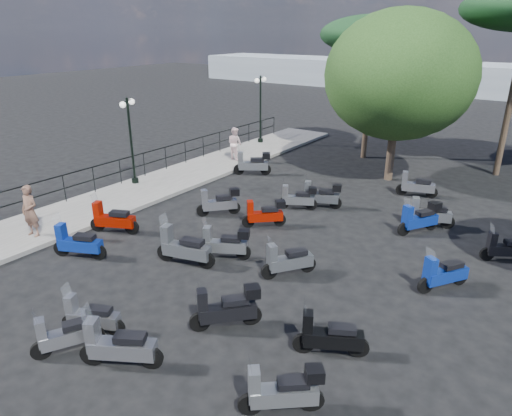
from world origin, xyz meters
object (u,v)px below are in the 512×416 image
Objects in this scene: scooter_5 at (253,164)px; scooter_22 at (420,219)px; woman at (30,211)px; scooter_9 at (225,244)px; scooter_17 at (416,186)px; scooter_23 at (429,214)px; scooter_3 at (113,220)px; lamp_post_2 at (260,105)px; broadleaf_tree at (400,76)px; scooter_7 at (118,347)px; scooter_14 at (65,336)px; scooter_16 at (298,198)px; scooter_8 at (91,317)px; scooter_11 at (321,196)px; scooter_20 at (227,309)px; scooter_4 at (219,202)px; scooter_15 at (184,248)px; scooter_19 at (283,391)px; pine_2 at (374,35)px; lamp_post_1 at (131,136)px; scooter_27 at (443,274)px; scooter_21 at (288,261)px; scooter_26 at (329,337)px; scooter_2 at (78,243)px; scooter_28 at (507,248)px; pedestrian_far at (235,143)px.

scooter_5 is 8.74m from scooter_22.
woman is 6.58m from scooter_9.
scooter_17 is 1.01× the size of scooter_23.
scooter_22 is (8.54, 6.02, 0.03)m from scooter_3.
scooter_3 is at bearing -83.98° from lamp_post_2.
broadleaf_tree is at bearing 50.45° from woman.
scooter_7 reaches higher than scooter_14.
lamp_post_2 reaches higher than scooter_16.
scooter_8 is at bearing -74.37° from lamp_post_2.
scooter_11 is 8.31m from scooter_20.
scooter_4 is at bearing -45.82° from scooter_14.
lamp_post_2 is 2.09× the size of scooter_15.
scooter_19 is at bearing -136.65° from scooter_14.
pine_2 is (-0.95, 18.00, 5.80)m from scooter_8.
scooter_20 is at bearing -102.30° from scooter_14.
scooter_3 reaches higher than scooter_20.
scooter_15 is at bearing 13.00° from scooter_20.
scooter_15 is (3.49, -8.38, -0.02)m from scooter_5.
scooter_9 is 9.34m from scooter_17.
lamp_post_1 is 0.50× the size of broadleaf_tree.
scooter_9 is 6.18m from scooter_27.
scooter_19 is at bearing 155.84° from scooter_21.
scooter_26 is at bearing -117.43° from scooter_14.
scooter_8 is at bearing -70.50° from lamp_post_1.
scooter_14 is (4.22, -4.61, -0.06)m from scooter_3.
scooter_2 is 1.14× the size of scooter_8.
scooter_15 is at bearing 141.01° from scooter_17.
scooter_22 is 0.94× the size of scooter_23.
woman is at bearing 42.17° from scooter_20.
scooter_22 reaches higher than scooter_16.
scooter_19 is at bearing -61.27° from lamp_post_2.
scooter_14 is at bearing -35.04° from woman.
broadleaf_tree is at bearing -31.99° from scooter_11.
scooter_7 is 1.19× the size of scooter_28.
scooter_26 is (10.89, -10.84, -0.53)m from pedestrian_far.
scooter_4 is at bearing -70.30° from lamp_post_2.
scooter_19 is 0.18× the size of pine_2.
scooter_4 is at bearing 6.38° from scooter_19.
scooter_11 is 4.29m from scooter_17.
lamp_post_1 reaches higher than scooter_16.
scooter_14 is (7.31, -17.93, -1.93)m from lamp_post_2.
broadleaf_tree reaches higher than scooter_5.
scooter_11 is at bearing -25.12° from scooter_15.
scooter_20 is at bearing 170.66° from scooter_11.
scooter_7 is at bearing 165.61° from scooter_9.
scooter_5 is 11.95m from scooter_20.
scooter_4 is 7.52m from scooter_23.
broadleaf_tree reaches higher than scooter_8.
scooter_26 is (4.57, -2.15, -0.04)m from scooter_9.
lamp_post_1 reaches higher than scooter_27.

